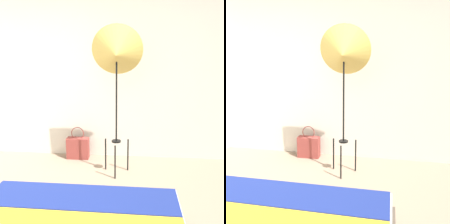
% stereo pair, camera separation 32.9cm
% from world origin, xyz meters
% --- Properties ---
extents(wall_back, '(8.00, 0.05, 2.60)m').
position_xyz_m(wall_back, '(0.00, 2.05, 1.30)').
color(wall_back, beige).
rests_on(wall_back, ground_plane).
extents(photo_umbrella, '(0.68, 0.43, 2.00)m').
position_xyz_m(photo_umbrella, '(0.42, 1.41, 1.63)').
color(photo_umbrella, black).
rests_on(photo_umbrella, ground_plane).
extents(tote_bag, '(0.34, 0.15, 0.51)m').
position_xyz_m(tote_bag, '(-0.23, 1.87, 0.17)').
color(tote_bag, brown).
rests_on(tote_bag, ground_plane).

